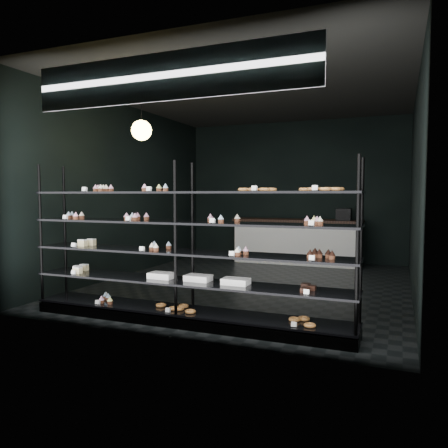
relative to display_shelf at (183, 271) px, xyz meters
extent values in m
cube|color=black|center=(0.06, 2.45, -0.62)|extent=(5.00, 6.00, 0.01)
cube|color=black|center=(0.06, 2.45, 2.57)|extent=(5.00, 6.00, 0.01)
cube|color=black|center=(0.06, 5.45, 0.97)|extent=(5.00, 0.01, 3.20)
cube|color=black|center=(0.06, -0.55, 0.97)|extent=(5.00, 0.01, 3.20)
cube|color=black|center=(-2.44, 2.45, 0.97)|extent=(0.01, 6.00, 3.20)
cube|color=black|center=(2.56, 2.45, 0.97)|extent=(0.01, 6.00, 3.20)
cube|color=black|center=(0.02, 0.00, -0.57)|extent=(4.00, 0.50, 0.12)
cylinder|color=black|center=(-1.95, -0.22, 0.36)|extent=(0.04, 0.04, 1.85)
cylinder|color=black|center=(-1.95, 0.22, 0.36)|extent=(0.04, 0.04, 1.85)
cylinder|color=black|center=(0.02, -0.22, 0.36)|extent=(0.04, 0.04, 1.85)
cylinder|color=black|center=(0.02, 0.22, 0.36)|extent=(0.04, 0.04, 1.85)
cylinder|color=black|center=(1.99, -0.22, 0.36)|extent=(0.04, 0.04, 1.85)
cylinder|color=black|center=(1.99, 0.22, 0.36)|extent=(0.04, 0.04, 1.85)
cube|color=black|center=(0.02, 0.00, -0.48)|extent=(4.00, 0.50, 0.03)
cube|color=black|center=(0.02, 0.00, -0.13)|extent=(4.00, 0.50, 0.02)
cube|color=black|center=(0.02, 0.00, 0.22)|extent=(4.00, 0.50, 0.02)
cube|color=black|center=(0.02, 0.00, 0.57)|extent=(4.00, 0.50, 0.02)
cube|color=black|center=(0.02, 0.00, 0.92)|extent=(4.00, 0.50, 0.02)
cube|color=white|center=(-1.22, -0.18, 0.96)|extent=(0.06, 0.04, 0.06)
cube|color=white|center=(-0.32, -0.18, 0.96)|extent=(0.06, 0.04, 0.06)
cube|color=white|center=(0.89, -0.18, 0.96)|extent=(0.05, 0.04, 0.06)
cube|color=white|center=(1.59, -0.18, 0.96)|extent=(0.06, 0.04, 0.06)
cube|color=white|center=(-1.54, -0.18, 0.61)|extent=(0.06, 0.04, 0.06)
cube|color=white|center=(-0.65, -0.18, 0.61)|extent=(0.05, 0.04, 0.06)
cube|color=white|center=(0.48, -0.18, 0.61)|extent=(0.06, 0.04, 0.06)
cube|color=white|center=(1.51, -0.18, 0.61)|extent=(0.06, 0.04, 0.06)
cube|color=white|center=(-1.50, -0.18, 0.26)|extent=(0.06, 0.04, 0.06)
cube|color=white|center=(-0.41, -0.18, 0.26)|extent=(0.06, 0.04, 0.06)
cube|color=white|center=(0.67, -0.18, 0.26)|extent=(0.05, 0.04, 0.06)
cube|color=white|center=(1.59, -0.18, 0.26)|extent=(0.06, 0.04, 0.06)
cube|color=white|center=(-1.45, -0.18, -0.09)|extent=(0.06, 0.04, 0.06)
cube|color=white|center=(1.49, -0.18, -0.09)|extent=(0.06, 0.04, 0.06)
cube|color=white|center=(-1.10, -0.18, -0.44)|extent=(0.06, 0.04, 0.06)
cube|color=white|center=(-0.07, -0.18, -0.44)|extent=(0.06, 0.04, 0.06)
cube|color=white|center=(1.36, -0.18, -0.44)|extent=(0.06, 0.04, 0.06)
cube|color=#0E2346|center=(0.06, -0.47, 2.12)|extent=(3.20, 0.04, 0.45)
cube|color=white|center=(0.06, -0.49, 2.12)|extent=(3.30, 0.02, 0.50)
cylinder|color=black|center=(-1.13, 0.91, 2.26)|extent=(0.01, 0.01, 0.59)
sphere|color=#FFD159|center=(-1.13, 0.91, 1.82)|extent=(0.29, 0.29, 0.29)
cube|color=white|center=(0.25, 4.95, -0.17)|extent=(2.70, 0.60, 0.92)
cube|color=black|center=(0.25, 4.95, 0.32)|extent=(2.81, 0.65, 0.06)
cube|color=black|center=(1.26, 4.95, 0.48)|extent=(0.30, 0.30, 0.25)
camera|label=1|loc=(2.36, -4.54, 0.90)|focal=35.00mm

